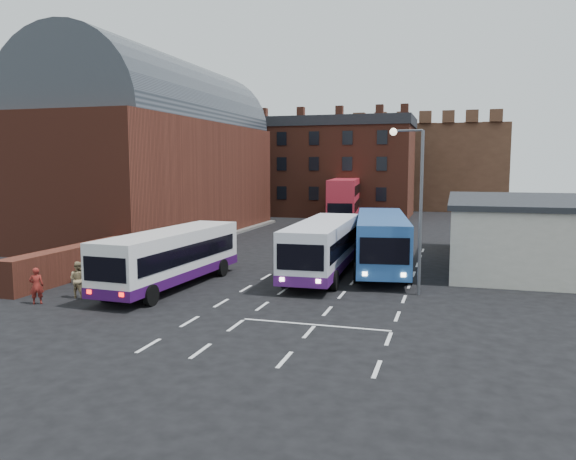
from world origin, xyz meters
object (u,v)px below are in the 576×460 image
(bus_blue, at_px, (381,238))
(street_lamp, at_px, (415,195))
(pedestrian_beige, at_px, (78,280))
(bus_white_inbound, at_px, (323,244))
(bus_white_outbound, at_px, (171,254))
(bus_red_double, at_px, (344,200))
(pedestrian_red, at_px, (36,286))

(bus_blue, relative_size, street_lamp, 1.54)
(street_lamp, height_order, pedestrian_beige, street_lamp)
(bus_white_inbound, relative_size, pedestrian_beige, 6.58)
(bus_white_inbound, bearing_deg, bus_white_outbound, 34.69)
(bus_red_double, distance_m, street_lamp, 33.47)
(street_lamp, relative_size, pedestrian_red, 4.79)
(street_lamp, xyz_separation_m, pedestrian_red, (-16.32, -6.85, -4.04))
(bus_white_inbound, distance_m, bus_red_double, 28.97)
(bus_white_inbound, bearing_deg, bus_blue, -140.95)
(bus_red_double, height_order, pedestrian_red, bus_red_double)
(bus_white_outbound, relative_size, bus_white_inbound, 0.94)
(bus_white_inbound, relative_size, bus_red_double, 0.93)
(bus_white_inbound, height_order, bus_red_double, bus_red_double)
(street_lamp, bearing_deg, bus_red_double, 106.67)
(bus_red_double, xyz_separation_m, street_lamp, (9.58, -31.99, 2.30))
(bus_white_inbound, relative_size, street_lamp, 1.43)
(bus_white_inbound, relative_size, bus_blue, 0.93)
(bus_red_double, bearing_deg, bus_white_outbound, 78.70)
(bus_blue, bearing_deg, bus_red_double, -83.05)
(bus_white_inbound, bearing_deg, pedestrian_red, 40.65)
(bus_white_outbound, relative_size, bus_red_double, 0.88)
(street_lamp, xyz_separation_m, pedestrian_beige, (-15.30, -5.24, -4.00))
(street_lamp, distance_m, pedestrian_beige, 16.66)
(bus_blue, bearing_deg, bus_white_outbound, 29.55)
(bus_white_outbound, relative_size, pedestrian_red, 6.45)
(bus_white_outbound, xyz_separation_m, street_lamp, (12.17, 1.80, 3.14))
(bus_white_inbound, xyz_separation_m, bus_red_double, (-4.28, 28.64, 0.73))
(bus_white_inbound, xyz_separation_m, street_lamp, (5.30, -3.35, 3.03))
(bus_blue, bearing_deg, pedestrian_beige, 32.14)
(bus_white_outbound, height_order, pedestrian_beige, bus_white_outbound)
(pedestrian_red, bearing_deg, pedestrian_beige, -154.99)
(bus_white_inbound, distance_m, bus_blue, 3.96)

